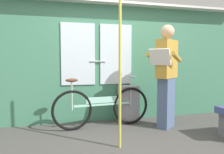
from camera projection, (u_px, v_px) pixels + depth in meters
The scene contains 6 objects.
ground_plane at pixel (129, 145), 2.96m from camera, with size 6.39×4.11×0.04m, color #474442.
train_door_wall at pixel (107, 60), 4.07m from camera, with size 5.39×0.28×2.18m.
bicycle_near_door at pixel (102, 106), 3.67m from camera, with size 1.69×0.44×0.87m.
passenger_reading_newspaper at pixel (166, 74), 3.62m from camera, with size 0.63×0.60×1.71m.
trash_bin_by_wall at pixel (128, 104), 4.02m from camera, with size 0.34×0.28×0.67m, color gray.
handrail_pole at pixel (120, 65), 2.76m from camera, with size 0.04×0.04×2.14m, color #C6C14C.
Camera 1 is at (-0.95, -2.73, 1.13)m, focal length 35.04 mm.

